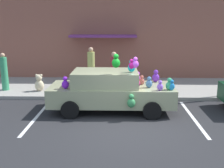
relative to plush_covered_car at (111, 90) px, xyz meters
name	(u,v)px	position (x,y,z in m)	size (l,w,h in m)	color
ground_plane	(131,128)	(0.70, -1.68, -0.81)	(60.00, 60.00, 0.00)	#262628
sidewalk	(127,87)	(0.70, 3.32, -0.73)	(24.00, 4.00, 0.15)	gray
storefront_building	(126,24)	(0.69, 5.46, 2.38)	(24.00, 1.25, 6.40)	brown
parking_stripe_front	(193,118)	(2.94, -0.68, -0.81)	(0.12, 3.60, 0.01)	silver
parking_stripe_rear	(37,116)	(-2.63, -0.68, -0.81)	(0.12, 3.60, 0.01)	silver
plush_covered_car	(111,90)	(0.00, 0.00, 0.00)	(4.61, 2.09, 2.26)	#949A73
teddy_bear_on_sidewalk	(39,83)	(-3.41, 2.25, -0.29)	(0.42, 0.35, 0.81)	beige
pedestrian_near_shopfront	(4,73)	(-5.08, 2.40, 0.16)	(0.32, 0.32, 1.76)	#349362
pedestrian_walking_past	(91,67)	(-1.12, 3.70, 0.23)	(0.37, 0.37, 1.91)	#A2A957
pedestrian_by_lamp	(114,71)	(0.06, 3.04, 0.15)	(0.37, 0.37, 1.75)	maroon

